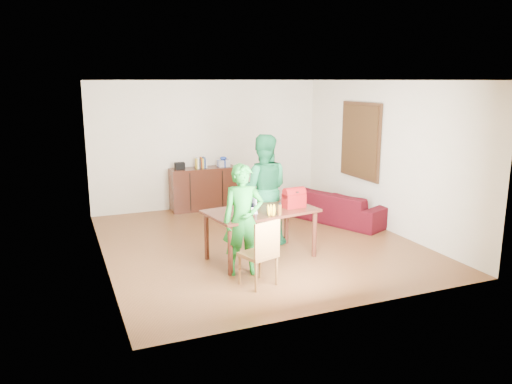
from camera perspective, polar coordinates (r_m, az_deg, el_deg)
name	(u,v)px	position (r m, az deg, el deg)	size (l,w,h in m)	color
room	(255,165)	(8.35, -0.15, 3.06)	(5.20, 5.70, 2.90)	#4B2B12
table	(261,216)	(7.62, 0.57, -2.75)	(1.77, 1.17, 0.77)	black
chair	(259,266)	(6.74, 0.33, -8.47)	(0.52, 0.51, 0.93)	brown
person_near	(243,220)	(6.98, -1.49, -3.20)	(0.58, 0.38, 1.58)	#16661C
person_far	(263,189)	(8.34, 0.79, 0.33)	(0.89, 0.70, 1.84)	#156134
laptop	(246,209)	(7.48, -1.18, -1.93)	(0.40, 0.34, 0.24)	white
bananas	(271,214)	(7.25, 1.76, -2.49)	(0.18, 0.11, 0.07)	yellow
bottle	(280,209)	(7.30, 2.72, -1.95)	(0.06, 0.06, 0.18)	#513012
red_bag	(294,199)	(7.74, 4.36, -0.86)	(0.34, 0.19, 0.25)	maroon
sofa	(337,206)	(9.86, 9.22, -1.59)	(2.06, 0.80, 0.60)	#340611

